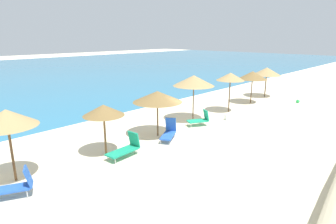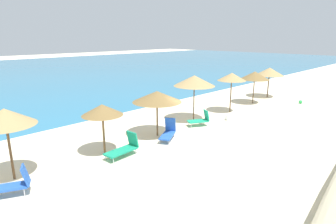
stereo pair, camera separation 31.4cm
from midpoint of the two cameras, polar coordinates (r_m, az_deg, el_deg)
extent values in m
plane|color=beige|center=(15.68, 6.08, -5.07)|extent=(160.00, 160.00, 0.00)
cylinder|color=brown|center=(12.27, -29.77, -7.07)|extent=(0.09, 0.09, 2.35)
cone|color=tan|center=(11.87, -30.61, -1.02)|extent=(2.17, 2.17, 0.64)
cylinder|color=brown|center=(13.47, -13.33, -4.25)|extent=(0.10, 0.10, 2.04)
cone|color=olive|center=(13.15, -13.63, 0.38)|extent=(1.90, 1.90, 0.51)
cylinder|color=brown|center=(15.51, -2.70, -1.17)|extent=(0.09, 0.09, 2.09)
cone|color=olive|center=(15.22, -2.76, 3.15)|extent=(2.69, 2.69, 0.60)
cylinder|color=brown|center=(18.36, 4.65, 1.98)|extent=(0.07, 0.07, 2.47)
cone|color=tan|center=(18.09, 4.75, 6.37)|extent=(2.65, 2.65, 0.68)
cylinder|color=brown|center=(20.88, 11.92, 3.32)|extent=(0.08, 0.08, 2.48)
cone|color=tan|center=(20.65, 12.13, 7.04)|extent=(2.02, 2.02, 0.56)
cylinder|color=brown|center=(24.24, 16.22, 4.25)|extent=(0.07, 0.07, 2.15)
cone|color=olive|center=(24.05, 16.43, 7.17)|extent=(2.35, 2.35, 0.65)
cylinder|color=brown|center=(27.20, 18.87, 5.16)|extent=(0.10, 0.10, 2.14)
cone|color=tan|center=(27.03, 19.10, 7.81)|extent=(2.49, 2.49, 0.70)
cube|color=#199972|center=(13.16, -9.91, -7.88)|extent=(1.61, 0.75, 0.07)
cube|color=#199972|center=(13.48, -7.58, -5.50)|extent=(0.25, 0.66, 0.75)
cylinder|color=silver|center=(13.05, -12.91, -9.06)|extent=(0.04, 0.04, 0.26)
cylinder|color=silver|center=(12.65, -11.35, -9.77)|extent=(0.04, 0.04, 0.26)
cylinder|color=silver|center=(13.82, -8.53, -7.43)|extent=(0.04, 0.04, 0.26)
cylinder|color=silver|center=(13.44, -6.94, -8.03)|extent=(0.04, 0.04, 0.26)
cube|color=blue|center=(11.44, -30.76, -13.39)|extent=(1.65, 1.18, 0.07)
cube|color=blue|center=(11.17, -27.22, -11.57)|extent=(0.45, 0.61, 0.70)
cylinder|color=silver|center=(11.63, -27.17, -13.47)|extent=(0.04, 0.04, 0.30)
cylinder|color=silver|center=(11.20, -27.40, -14.61)|extent=(0.04, 0.04, 0.30)
cube|color=blue|center=(15.02, -0.61, -4.79)|extent=(1.51, 1.21, 0.07)
cube|color=blue|center=(15.50, -0.01, -2.54)|extent=(0.49, 0.62, 0.82)
cylinder|color=silver|center=(14.60, -2.13, -6.06)|extent=(0.04, 0.04, 0.24)
cylinder|color=silver|center=(14.48, -0.23, -6.23)|extent=(0.04, 0.04, 0.24)
cylinder|color=silver|center=(15.68, -0.95, -4.53)|extent=(0.04, 0.04, 0.24)
cylinder|color=silver|center=(15.57, 0.83, -4.67)|extent=(0.04, 0.04, 0.24)
cube|color=#199972|center=(17.47, 5.48, -1.81)|extent=(1.37, 1.13, 0.07)
cube|color=#199972|center=(17.61, 7.25, -0.62)|extent=(0.46, 0.61, 0.66)
cylinder|color=silver|center=(17.56, 3.56, -2.30)|extent=(0.04, 0.04, 0.29)
cylinder|color=silver|center=(17.11, 4.16, -2.78)|extent=(0.04, 0.04, 0.29)
cylinder|color=silver|center=(17.95, 6.70, -1.98)|extent=(0.04, 0.04, 0.29)
cylinder|color=silver|center=(17.51, 7.38, -2.45)|extent=(0.04, 0.04, 0.29)
sphere|color=green|center=(25.77, 24.51, 1.99)|extent=(0.29, 0.29, 0.29)
cube|color=white|center=(19.10, 11.83, -1.07)|extent=(0.63, 0.57, 0.34)
camera|label=1|loc=(0.16, -90.54, -0.15)|focal=30.05mm
camera|label=2|loc=(0.16, 89.46, 0.15)|focal=30.05mm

